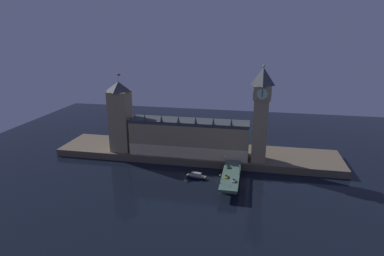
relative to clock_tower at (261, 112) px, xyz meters
The scene contains 14 objects.
ground_plane 69.10m from the clock_tower, 151.09° to the right, with size 400.00×400.00×0.00m, color black.
embankment 63.27m from the clock_tower, 165.53° to the left, with size 220.00×42.00×5.42m.
parliament_hall 56.99m from the clock_tower, behind, with size 89.59×19.08×32.20m.
clock_tower is the anchor object (origin of this frame).
victoria_tower 106.68m from the clock_tower, behind, with size 14.98×14.98×60.38m.
bridge 51.38m from the clock_tower, 118.54° to the right, with size 11.27×46.00×7.48m.
car_northbound_lead 44.75m from the clock_tower, 131.84° to the right, with size 2.10×3.83×1.52m.
car_northbound_trail 53.89m from the clock_tower, 117.86° to the right, with size 1.85×4.58×1.50m.
car_southbound_lead 55.88m from the clock_tower, 109.23° to the right, with size 1.98×3.93×1.60m.
pedestrian_near_rail 57.08m from the clock_tower, 118.58° to the right, with size 0.38×0.38×1.83m.
street_lamp_near 59.93m from the clock_tower, 115.96° to the right, with size 1.34×0.60×5.96m.
street_lamp_mid 45.25m from the clock_tower, 110.52° to the right, with size 1.34×0.60×6.72m.
street_lamp_far 41.51m from the clock_tower, 143.20° to the right, with size 1.34×0.60×6.18m.
boat_upstream 63.42m from the clock_tower, 146.48° to the right, with size 15.50×6.71×4.25m.
Camera 1 is at (42.97, -196.31, 96.47)m, focal length 30.00 mm.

